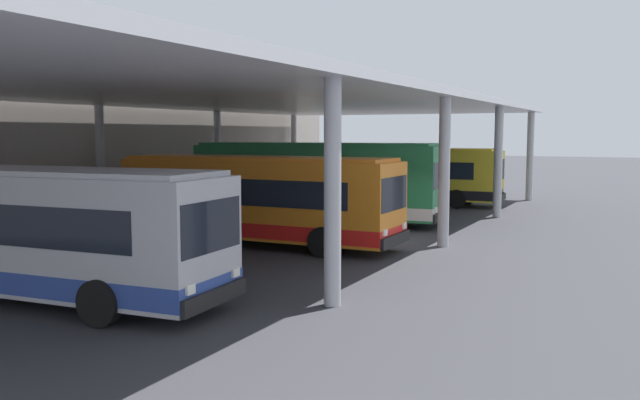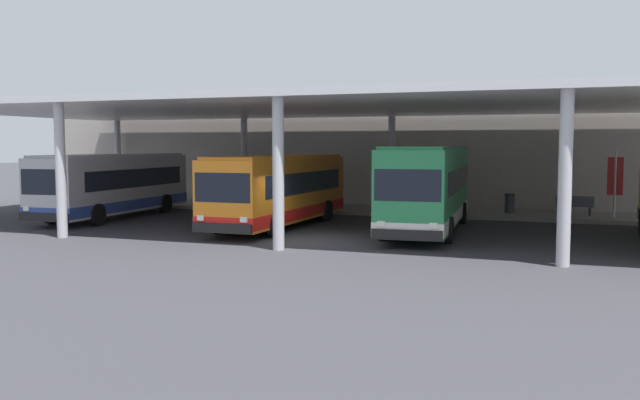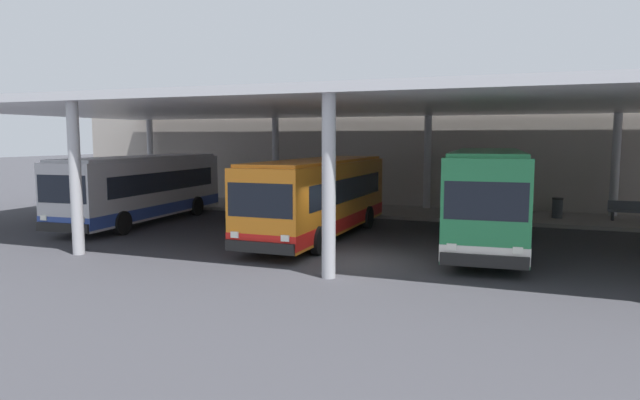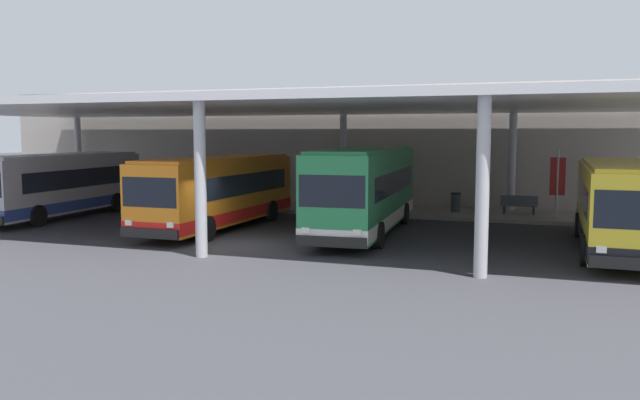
{
  "view_description": "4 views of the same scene",
  "coord_description": "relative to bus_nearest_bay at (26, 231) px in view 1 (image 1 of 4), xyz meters",
  "views": [
    {
      "loc": [
        -23.24,
        -9.05,
        3.99
      ],
      "look_at": [
        0.06,
        2.39,
        1.43
      ],
      "focal_mm": 38.01,
      "sensor_mm": 36.0,
      "label": 1
    },
    {
      "loc": [
        9.26,
        -23.68,
        3.61
      ],
      "look_at": [
        -0.48,
        3.0,
        1.3
      ],
      "focal_mm": 37.82,
      "sensor_mm": 36.0,
      "label": 2
    },
    {
      "loc": [
        5.35,
        -17.28,
        4.01
      ],
      "look_at": [
        -3.01,
        4.73,
        1.39
      ],
      "focal_mm": 31.18,
      "sensor_mm": 36.0,
      "label": 3
    },
    {
      "loc": [
        10.99,
        -21.4,
        4.18
      ],
      "look_at": [
        1.99,
        3.93,
        1.39
      ],
      "focal_mm": 35.97,
      "sensor_mm": 36.0,
      "label": 4
    }
  ],
  "objects": [
    {
      "name": "bus_nearest_bay",
      "position": [
        0.0,
        0.0,
        0.0
      ],
      "size": [
        3.16,
        10.66,
        3.17
      ],
      "color": "#B7B7BC",
      "rests_on": "ground"
    },
    {
      "name": "canopy_shelter",
      "position": [
        11.94,
        1.13,
        3.63
      ],
      "size": [
        40.0,
        17.0,
        5.55
      ],
      "color": "silver",
      "rests_on": "ground"
    },
    {
      "name": "platform_kerb",
      "position": [
        11.94,
        7.38,
        -1.57
      ],
      "size": [
        42.0,
        4.5,
        0.18
      ],
      "primitive_type": "cube",
      "color": "gray",
      "rests_on": "ground"
    },
    {
      "name": "bus_middle_bay",
      "position": [
        15.78,
        0.09,
        0.19
      ],
      "size": [
        3.25,
        11.47,
        3.57
      ],
      "color": "#28844C",
      "rests_on": "ground"
    },
    {
      "name": "station_building_facade",
      "position": [
        11.94,
        10.63,
        1.79
      ],
      "size": [
        48.0,
        1.6,
        6.9
      ],
      "primitive_type": "cube",
      "color": "#ADA399",
      "rests_on": "ground"
    },
    {
      "name": "banner_sign",
      "position": [
        23.41,
        6.57,
        0.32
      ],
      "size": [
        0.7,
        0.12,
        3.2
      ],
      "color": "#B2B2B7",
      "rests_on": "platform_kerb"
    },
    {
      "name": "ground_plane",
      "position": [
        11.94,
        -4.37,
        -1.66
      ],
      "size": [
        200.0,
        200.0,
        0.0
      ],
      "primitive_type": "plane",
      "color": "#333338"
    },
    {
      "name": "trash_bin",
      "position": [
        18.57,
        7.31,
        -0.98
      ],
      "size": [
        0.52,
        0.52,
        0.98
      ],
      "color": "#33383D",
      "rests_on": "platform_kerb"
    },
    {
      "name": "bus_far_bay",
      "position": [
        25.42,
        -0.92,
        0.0
      ],
      "size": [
        2.8,
        10.55,
        3.17
      ],
      "color": "yellow",
      "rests_on": "ground"
    },
    {
      "name": "bus_second_bay",
      "position": [
        9.32,
        -0.78,
        0.0
      ],
      "size": [
        2.77,
        10.55,
        3.17
      ],
      "color": "orange",
      "rests_on": "ground"
    },
    {
      "name": "bench_waiting",
      "position": [
        21.67,
        7.45,
        -0.99
      ],
      "size": [
        1.8,
        0.45,
        0.92
      ],
      "color": "#4C515B",
      "rests_on": "platform_kerb"
    }
  ]
}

